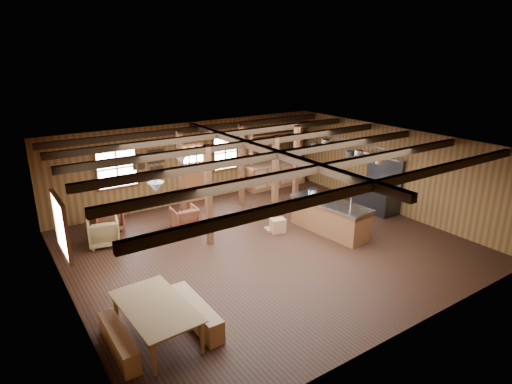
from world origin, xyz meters
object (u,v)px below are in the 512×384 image
commercial_range (378,193)px  armchair_c (103,232)px  armchair_a (107,219)px  armchair_b (185,218)px  dining_table (159,321)px  kitchen_island (330,217)px

commercial_range → armchair_c: (-8.30, 2.37, -0.24)m
armchair_a → armchair_b: size_ratio=1.12×
armchair_b → armchair_c: size_ratio=0.89×
dining_table → armchair_c: armchair_c is taller
dining_table → armchair_a: armchair_a is taller
kitchen_island → armchair_a: bearing=139.6°
commercial_range → armchair_c: bearing=164.0°
commercial_range → armchair_b: bearing=159.9°
kitchen_island → armchair_c: 6.41m
kitchen_island → armchair_b: kitchen_island is taller
armchair_b → dining_table: bearing=64.2°
kitchen_island → armchair_c: size_ratio=3.12×
commercial_range → armchair_c: size_ratio=2.27×
commercial_range → dining_table: (-8.55, -2.28, -0.27)m
commercial_range → dining_table: size_ratio=0.95×
kitchen_island → commercial_range: commercial_range is taller
dining_table → armchair_c: size_ratio=2.40×
kitchen_island → armchair_a: size_ratio=3.13×
kitchen_island → armchair_a: 6.59m
armchair_a → armchair_c: bearing=68.8°
commercial_range → armchair_b: 6.36m
dining_table → armchair_c: 4.66m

